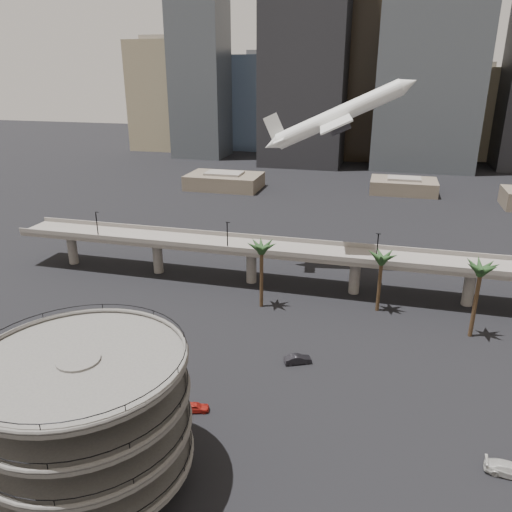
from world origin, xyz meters
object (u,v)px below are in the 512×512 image
(overpass, at_px, (302,255))
(car_b, at_px, (298,359))
(car_a, at_px, (195,407))
(parking_ramp, at_px, (86,411))
(car_c, at_px, (509,469))
(airborne_jet, at_px, (337,116))

(overpass, bearing_deg, car_b, -81.20)
(car_a, bearing_deg, parking_ramp, 139.33)
(overpass, relative_size, car_b, 29.90)
(car_a, bearing_deg, car_c, -110.18)
(airborne_jet, xyz_separation_m, car_b, (0.06, -40.96, -33.61))
(car_b, relative_size, car_c, 0.83)
(parking_ramp, bearing_deg, car_c, 16.39)
(overpass, height_order, airborne_jet, airborne_jet)
(overpass, height_order, car_c, overpass)
(airborne_jet, distance_m, car_c, 72.15)
(parking_ramp, bearing_deg, car_a, 67.39)
(car_c, bearing_deg, parking_ramp, 112.06)
(overpass, xyz_separation_m, airborne_jet, (4.45, 11.86, 26.98))
(car_b, bearing_deg, airborne_jet, -24.77)
(overpass, height_order, car_b, overpass)
(parking_ramp, height_order, car_a, parking_ramp)
(parking_ramp, relative_size, car_a, 5.72)
(airborne_jet, bearing_deg, car_c, -72.33)
(airborne_jet, bearing_deg, car_b, -97.79)
(overpass, distance_m, car_a, 45.35)
(car_a, height_order, car_c, car_c)
(car_a, xyz_separation_m, car_c, (38.88, -1.44, 0.10))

